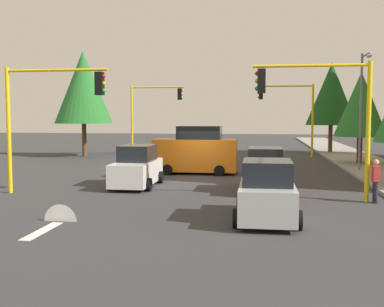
% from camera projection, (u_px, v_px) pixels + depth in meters
% --- Properties ---
extents(ground_plane, '(120.00, 120.00, 0.00)m').
position_uv_depth(ground_plane, '(198.00, 178.00, 25.65)').
color(ground_plane, '#353538').
extents(sidewalk_kerb, '(80.00, 4.00, 0.15)m').
position_uv_depth(sidewalk_kerb, '(377.00, 169.00, 29.08)').
color(sidewalk_kerb, gray).
rests_on(sidewalk_kerb, ground).
extents(lane_arrow_near, '(2.40, 1.10, 1.10)m').
position_uv_depth(lane_arrow_near, '(54.00, 225.00, 14.71)').
color(lane_arrow_near, silver).
rests_on(lane_arrow_near, ground).
extents(traffic_signal_far_left, '(0.36, 4.59, 5.89)m').
position_uv_depth(traffic_signal_far_left, '(290.00, 106.00, 38.31)').
color(traffic_signal_far_left, yellow).
rests_on(traffic_signal_far_left, ground).
extents(traffic_signal_near_left, '(0.36, 4.59, 5.49)m').
position_uv_depth(traffic_signal_near_left, '(321.00, 103.00, 18.61)').
color(traffic_signal_near_left, yellow).
rests_on(traffic_signal_near_left, ground).
extents(traffic_signal_near_right, '(0.36, 4.59, 5.46)m').
position_uv_depth(traffic_signal_near_right, '(48.00, 104.00, 20.22)').
color(traffic_signal_near_right, yellow).
rests_on(traffic_signal_near_right, ground).
extents(traffic_signal_far_right, '(0.36, 4.59, 5.88)m').
position_uv_depth(traffic_signal_far_right, '(152.00, 106.00, 39.93)').
color(traffic_signal_far_right, yellow).
rests_on(traffic_signal_far_right, ground).
extents(street_lamp_curbside, '(2.15, 0.28, 7.00)m').
position_uv_depth(street_lamp_curbside, '(362.00, 99.00, 27.55)').
color(street_lamp_curbside, slate).
rests_on(street_lamp_curbside, ground).
extents(tree_roadside_mid, '(3.48, 3.48, 6.32)m').
position_uv_depth(tree_roadside_mid, '(361.00, 104.00, 31.78)').
color(tree_roadside_mid, brown).
rests_on(tree_roadside_mid, ground).
extents(tree_opposite_side, '(4.69, 4.69, 8.60)m').
position_uv_depth(tree_opposite_side, '(83.00, 87.00, 38.59)').
color(tree_opposite_side, brown).
rests_on(tree_opposite_side, ground).
extents(tree_roadside_far, '(4.38, 4.38, 8.01)m').
position_uv_depth(tree_roadside_far, '(331.00, 94.00, 41.63)').
color(tree_roadside_far, brown).
rests_on(tree_roadside_far, ground).
extents(delivery_van_orange, '(2.22, 4.80, 2.77)m').
position_uv_depth(delivery_van_orange, '(196.00, 152.00, 27.57)').
color(delivery_van_orange, orange).
rests_on(delivery_van_orange, ground).
extents(car_red, '(3.90, 1.98, 1.98)m').
position_uv_depth(car_red, '(265.00, 172.00, 21.10)').
color(car_red, red).
rests_on(car_red, ground).
extents(car_white, '(4.13, 1.99, 1.98)m').
position_uv_depth(car_white, '(137.00, 168.00, 22.59)').
color(car_white, white).
rests_on(car_white, ground).
extents(car_silver, '(3.89, 2.05, 1.98)m').
position_uv_depth(car_silver, '(267.00, 193.00, 15.28)').
color(car_silver, '#B2B5BA').
rests_on(car_silver, ground).
extents(pedestrian_crossing, '(0.40, 0.24, 1.70)m').
position_uv_depth(pedestrian_crossing, '(376.00, 180.00, 18.35)').
color(pedestrian_crossing, '#262638').
rests_on(pedestrian_crossing, ground).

